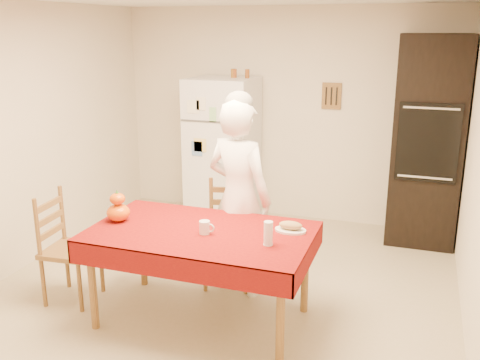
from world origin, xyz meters
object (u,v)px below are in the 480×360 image
at_px(chair_far, 229,229).
at_px(chair_left, 64,243).
at_px(dining_table, 201,239).
at_px(seated_woman, 239,198).
at_px(refrigerator, 223,150).
at_px(wine_glass, 268,233).
at_px(coffee_mug, 205,227).
at_px(bread_plate, 290,230).
at_px(pumpkin_lower, 118,213).
at_px(oven_cabinet, 428,142).

relative_size(chair_far, chair_left, 1.00).
relative_size(dining_table, seated_woman, 1.00).
relative_size(refrigerator, wine_glass, 9.66).
height_order(chair_far, seated_woman, seated_woman).
xyz_separation_m(seated_woman, coffee_mug, (-0.05, -0.64, -0.04)).
bearing_deg(refrigerator, chair_far, -67.44).
height_order(dining_table, coffee_mug, coffee_mug).
bearing_deg(dining_table, bread_plate, 17.25).
bearing_deg(seated_woman, pumpkin_lower, 53.64).
xyz_separation_m(dining_table, wine_glass, (0.56, -0.10, 0.16)).
bearing_deg(oven_cabinet, dining_table, -124.66).
bearing_deg(chair_left, chair_far, -61.94).
xyz_separation_m(dining_table, bread_plate, (0.65, 0.20, 0.08)).
xyz_separation_m(oven_cabinet, seated_woman, (-1.50, -1.72, -0.25)).
height_order(refrigerator, dining_table, refrigerator).
relative_size(coffee_mug, pumpkin_lower, 0.54).
height_order(refrigerator, wine_glass, refrigerator).
distance_m(dining_table, chair_far, 0.74).
xyz_separation_m(seated_woman, bread_plate, (0.55, -0.39, -0.08)).
height_order(oven_cabinet, dining_table, oven_cabinet).
relative_size(chair_far, pumpkin_lower, 5.11).
height_order(refrigerator, chair_left, refrigerator).
height_order(chair_left, coffee_mug, chair_left).
xyz_separation_m(chair_far, bread_plate, (0.69, -0.52, 0.26)).
distance_m(seated_woman, bread_plate, 0.68).
xyz_separation_m(oven_cabinet, wine_glass, (-1.04, -2.42, -0.25)).
distance_m(dining_table, chair_left, 1.25).
bearing_deg(wine_glass, coffee_mug, 174.28).
distance_m(refrigerator, chair_far, 1.71).
bearing_deg(wine_glass, pumpkin_lower, 176.26).
bearing_deg(wine_glass, seated_woman, 123.52).
bearing_deg(refrigerator, coffee_mug, -72.49).
distance_m(chair_left, wine_glass, 1.84).
distance_m(oven_cabinet, chair_left, 3.74).
height_order(chair_far, bread_plate, chair_far).
xyz_separation_m(dining_table, pumpkin_lower, (-0.71, -0.02, 0.14)).
distance_m(chair_far, chair_left, 1.43).
height_order(chair_far, coffee_mug, chair_far).
distance_m(dining_table, bread_plate, 0.69).
bearing_deg(pumpkin_lower, wine_glass, -3.74).
distance_m(chair_left, coffee_mug, 1.33).
distance_m(chair_far, seated_woman, 0.39).
height_order(refrigerator, oven_cabinet, oven_cabinet).
xyz_separation_m(pumpkin_lower, wine_glass, (1.27, -0.08, 0.02)).
bearing_deg(refrigerator, pumpkin_lower, -90.68).
distance_m(chair_far, wine_glass, 1.07).
bearing_deg(wine_glass, oven_cabinet, 66.81).
xyz_separation_m(chair_left, seated_woman, (1.34, 0.64, 0.35)).
bearing_deg(bread_plate, refrigerator, 122.83).
bearing_deg(coffee_mug, oven_cabinet, 56.83).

